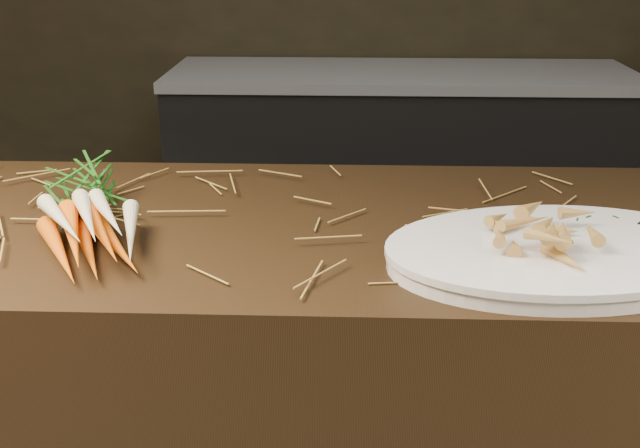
# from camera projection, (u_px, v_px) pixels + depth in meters

# --- Properties ---
(main_counter) EXTENTS (2.40, 0.70, 0.90)m
(main_counter) POSITION_uv_depth(u_px,v_px,m) (293.00, 443.00, 1.53)
(main_counter) COLOR black
(main_counter) RESTS_ON ground
(back_counter) EXTENTS (1.82, 0.62, 0.84)m
(back_counter) POSITION_uv_depth(u_px,v_px,m) (398.00, 173.00, 3.28)
(back_counter) COLOR black
(back_counter) RESTS_ON ground
(straw_bedding) EXTENTS (1.40, 0.60, 0.02)m
(straw_bedding) POSITION_uv_depth(u_px,v_px,m) (289.00, 217.00, 1.36)
(straw_bedding) COLOR olive
(straw_bedding) RESTS_ON main_counter
(root_veg_bunch) EXTENTS (0.32, 0.47, 0.09)m
(root_veg_bunch) POSITION_uv_depth(u_px,v_px,m) (78.00, 207.00, 1.31)
(root_veg_bunch) COLOR #E04505
(root_veg_bunch) RESTS_ON main_counter
(serving_platter) EXTENTS (0.57, 0.43, 0.03)m
(serving_platter) POSITION_uv_depth(u_px,v_px,m) (557.00, 256.00, 1.19)
(serving_platter) COLOR white
(serving_platter) RESTS_ON main_counter
(roasted_veg_heap) EXTENTS (0.28, 0.22, 0.06)m
(roasted_veg_heap) POSITION_uv_depth(u_px,v_px,m) (560.00, 230.00, 1.18)
(roasted_veg_heap) COLOR #A27634
(roasted_veg_heap) RESTS_ON serving_platter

